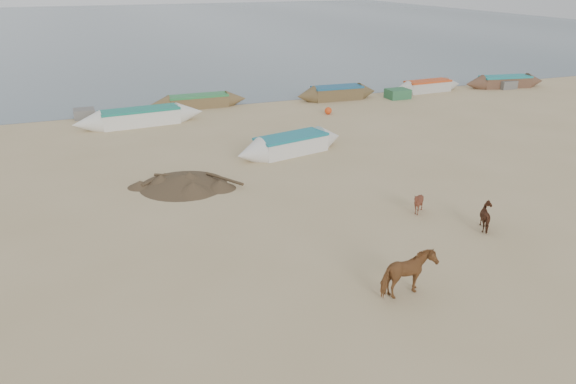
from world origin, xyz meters
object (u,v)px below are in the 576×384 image
object	(u,v)px
cow_adult	(408,274)
calf_front	(418,203)
near_canoe	(291,144)
calf_right	(489,217)

from	to	relation	value
cow_adult	calf_front	size ratio (longest dim) A/B	1.84
calf_front	near_canoe	xyz separation A→B (m)	(-1.56, 8.41, 0.02)
near_canoe	calf_right	bearing A→B (deg)	-87.05
calf_front	near_canoe	distance (m)	8.56
calf_front	calf_right	size ratio (longest dim) A/B	0.94
near_canoe	cow_adult	bearing A→B (deg)	-111.40
cow_adult	calf_front	xyz separation A→B (m)	(3.40, 4.56, -0.23)
calf_front	calf_right	bearing A→B (deg)	37.66
calf_right	near_canoe	bearing A→B (deg)	19.97
cow_adult	calf_front	bearing A→B (deg)	-44.83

